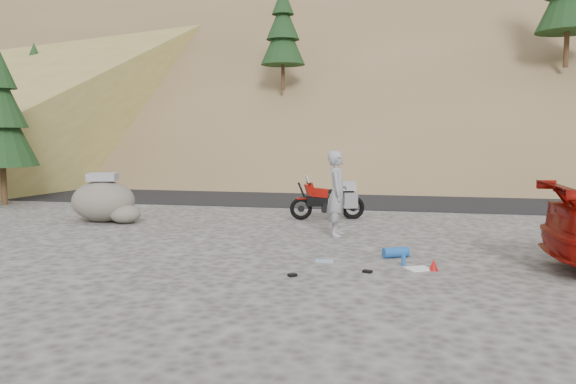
% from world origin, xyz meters
% --- Properties ---
extents(ground, '(140.00, 140.00, 0.00)m').
position_xyz_m(ground, '(0.00, 0.00, 0.00)').
color(ground, '#464340').
rests_on(ground, ground).
extents(road, '(120.00, 7.00, 0.05)m').
position_xyz_m(road, '(0.00, 9.00, 0.00)').
color(road, black).
rests_on(road, ground).
extents(hillside, '(120.00, 73.00, 46.72)m').
position_xyz_m(hillside, '(-0.05, 40.88, 11.08)').
color(hillside, brown).
rests_on(hillside, ground).
extents(conifer_verge, '(2.20, 2.20, 5.04)m').
position_xyz_m(conifer_verge, '(-11.00, 4.50, 2.89)').
color(conifer_verge, '#3D2616').
rests_on(conifer_verge, ground).
extents(motorcycle, '(1.93, 0.96, 1.19)m').
position_xyz_m(motorcycle, '(-0.42, 3.63, 0.51)').
color(motorcycle, black).
rests_on(motorcycle, ground).
extents(man, '(0.48, 0.71, 1.89)m').
position_xyz_m(man, '(0.02, 1.28, 0.00)').
color(man, '#939499').
rests_on(man, ground).
extents(boulder, '(1.72, 1.49, 1.24)m').
position_xyz_m(boulder, '(-6.11, 2.05, 0.54)').
color(boulder, '#56514A').
rests_on(boulder, ground).
extents(small_rock, '(0.88, 0.82, 0.48)m').
position_xyz_m(small_rock, '(-5.44, 1.90, 0.24)').
color(small_rock, '#56514A').
rests_on(small_rock, ground).
extents(gear_white_cloth, '(0.52, 0.50, 0.01)m').
position_xyz_m(gear_white_cloth, '(1.75, -1.51, 0.01)').
color(gear_white_cloth, white).
rests_on(gear_white_cloth, ground).
extents(gear_blue_mat, '(0.51, 0.38, 0.19)m').
position_xyz_m(gear_blue_mat, '(1.35, -0.69, 0.10)').
color(gear_blue_mat, '#1B52A2').
rests_on(gear_blue_mat, ground).
extents(gear_bottle, '(0.09, 0.09, 0.20)m').
position_xyz_m(gear_bottle, '(1.49, -1.33, 0.10)').
color(gear_bottle, '#1B52A2').
rests_on(gear_bottle, ground).
extents(gear_funnel, '(0.19, 0.19, 0.19)m').
position_xyz_m(gear_funnel, '(1.98, -1.56, 0.10)').
color(gear_funnel, '#B30B0C').
rests_on(gear_funnel, ground).
extents(gear_glove_a, '(0.17, 0.15, 0.04)m').
position_xyz_m(gear_glove_a, '(0.92, -1.93, 0.02)').
color(gear_glove_a, black).
rests_on(gear_glove_a, ground).
extents(gear_glove_b, '(0.16, 0.16, 0.04)m').
position_xyz_m(gear_glove_b, '(-0.23, -2.42, 0.02)').
color(gear_glove_b, black).
rests_on(gear_glove_b, ground).
extents(gear_blue_cloth, '(0.35, 0.27, 0.01)m').
position_xyz_m(gear_blue_cloth, '(0.11, -1.27, 0.01)').
color(gear_blue_cloth, '#7C9DC0').
rests_on(gear_blue_cloth, ground).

